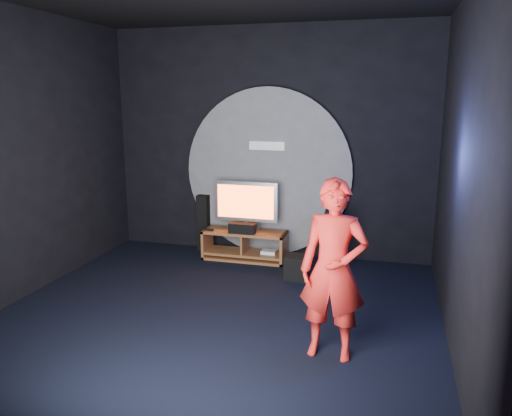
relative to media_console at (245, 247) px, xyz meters
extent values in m
plane|color=black|center=(0.25, -2.05, -0.20)|extent=(5.00, 5.00, 0.00)
cube|color=black|center=(0.25, 0.45, 1.55)|extent=(5.00, 0.04, 3.50)
cube|color=black|center=(0.25, -4.55, 1.55)|extent=(5.00, 0.04, 3.50)
cube|color=black|center=(-2.25, -2.05, 1.55)|extent=(0.04, 5.00, 3.50)
cube|color=black|center=(2.75, -2.05, 1.55)|extent=(0.04, 5.00, 3.50)
cylinder|color=#515156|center=(0.25, 0.39, 1.10)|extent=(2.60, 0.08, 2.60)
cube|color=white|center=(0.25, 0.34, 1.52)|extent=(0.55, 0.03, 0.13)
cube|color=brown|center=(-0.01, 0.00, 0.23)|extent=(1.27, 0.45, 0.04)
cube|color=brown|center=(-0.01, 0.00, -0.10)|extent=(1.23, 0.42, 0.04)
cube|color=brown|center=(-0.62, 0.00, 0.03)|extent=(0.04, 0.45, 0.45)
cube|color=brown|center=(0.61, 0.00, 0.03)|extent=(0.04, 0.45, 0.45)
cube|color=brown|center=(-0.01, 0.00, 0.07)|extent=(0.03, 0.40, 0.29)
cube|color=brown|center=(-0.01, 0.00, -0.18)|extent=(1.27, 0.45, 0.04)
cube|color=white|center=(0.37, 0.00, -0.05)|extent=(0.22, 0.16, 0.05)
cube|color=#B6B6BD|center=(-0.01, 0.07, 0.27)|extent=(0.36, 0.22, 0.04)
cylinder|color=#B6B6BD|center=(-0.01, 0.07, 0.34)|extent=(0.07, 0.07, 0.10)
cube|color=#B6B6BD|center=(-0.01, 0.07, 0.70)|extent=(0.99, 0.06, 0.61)
cube|color=#F95722|center=(-0.01, 0.04, 0.70)|extent=(0.88, 0.01, 0.50)
cube|color=black|center=(-0.01, -0.13, 0.33)|extent=(0.40, 0.15, 0.15)
cube|color=black|center=(-0.56, -0.12, 0.27)|extent=(0.18, 0.05, 0.02)
cube|color=black|center=(-0.79, 0.30, 0.26)|extent=(0.18, 0.20, 0.91)
cube|color=black|center=(1.34, -0.25, 0.26)|extent=(0.18, 0.20, 0.91)
cube|color=black|center=(0.91, -0.62, -0.03)|extent=(0.30, 0.30, 0.33)
imported|color=red|center=(1.63, -2.58, 0.67)|extent=(0.65, 0.44, 1.73)
camera|label=1|loc=(2.10, -7.03, 2.25)|focal=35.00mm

